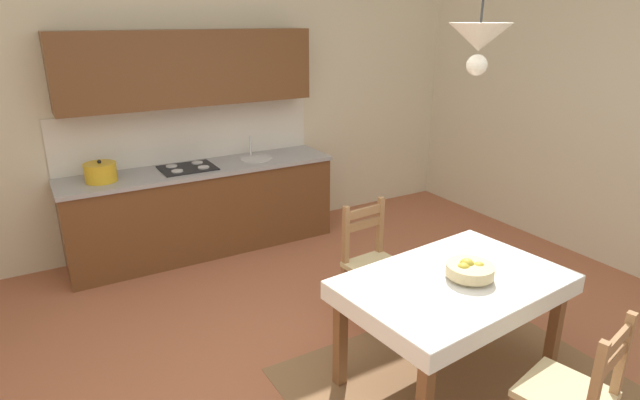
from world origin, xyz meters
The scene contains 9 objects.
ground_plane centered at (0.00, 0.00, -0.05)m, with size 6.70×6.01×0.10m, color #A86042.
wall_back centered at (0.00, 2.77, 2.11)m, with size 6.70×0.12×4.23m, color beige.
area_rug centered at (0.49, -0.52, 0.00)m, with size 2.10×1.60×0.01m, color #856040.
kitchen_cabinetry centered at (-0.24, 2.43, 0.86)m, with size 2.69×0.63×2.20m.
dining_table centered at (0.49, -0.42, 0.63)m, with size 1.51×1.05×0.75m.
dining_chair_camera_side centered at (0.54, -1.28, 0.44)m, with size 0.50×0.50×0.93m.
dining_chair_kitchen_side centered at (0.54, 0.51, 0.44)m, with size 0.45×0.45×0.93m.
fruit_bowl centered at (0.56, -0.47, 0.81)m, with size 0.30×0.30×0.12m.
pendant_lamp centered at (0.38, -0.53, 2.21)m, with size 0.32×0.32×0.81m.
Camera 1 is at (-1.73, -2.53, 2.32)m, focal length 29.21 mm.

